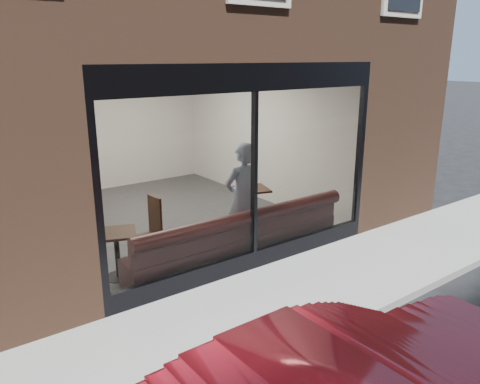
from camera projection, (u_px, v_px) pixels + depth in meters
ground at (352, 324)px, 5.98m from camera, size 120.00×120.00×0.00m
sidewalk_near at (298, 293)px, 6.75m from camera, size 40.00×2.00×0.01m
kerb_near at (356, 321)px, 5.92m from camera, size 40.00×0.10×0.12m
host_building_pier_right at (229, 116)px, 13.85m from camera, size 2.50×12.00×3.20m
host_building_backfill at (70, 115)px, 14.02m from camera, size 5.00×6.00×3.20m
cafe_floor at (167, 218)px, 9.83m from camera, size 6.00×6.00×0.00m
cafe_ceiling at (160, 62)px, 8.94m from camera, size 6.00×6.00×0.00m
cafe_wall_back at (108, 127)px, 11.69m from camera, size 5.00×0.00×5.00m
cafe_wall_left at (33, 159)px, 7.96m from camera, size 0.00×6.00×6.00m
cafe_wall_right at (260, 132)px, 10.81m from camera, size 0.00×6.00×6.00m
storefront_kick at (253, 259)px, 7.52m from camera, size 5.00×0.10×0.30m
storefront_header at (255, 77)px, 6.72m from camera, size 5.00×0.10×0.40m
storefront_mullion at (254, 175)px, 7.13m from camera, size 0.06×0.10×2.50m
storefront_glass at (255, 175)px, 7.10m from camera, size 4.80×0.00×4.80m
banquette at (239, 247)px, 7.80m from camera, size 4.00×0.55×0.45m
person at (243, 199)px, 7.93m from camera, size 0.72×0.48×1.94m
cafe_table_left at (116, 233)px, 7.00m from camera, size 0.77×0.77×0.04m
cafe_table_right at (252, 189)px, 9.33m from camera, size 0.78×0.78×0.04m
cafe_chair_left at (147, 237)px, 8.19m from camera, size 0.43×0.43×0.04m
wall_poster at (52, 173)px, 7.21m from camera, size 0.02×0.66×0.89m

